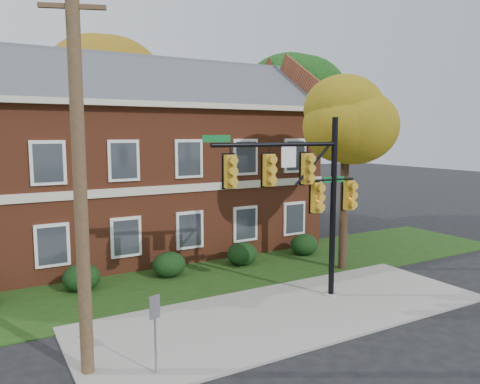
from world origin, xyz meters
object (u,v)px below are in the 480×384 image
hedge_far_right (304,245)px  tree_far_rear (112,88)px  traffic_signal (306,189)px  utility_pole (80,181)px  sign_post (155,322)px  hedge_center (169,265)px  apartment_building (129,152)px  hedge_left (81,278)px  tree_near_right (353,115)px  tree_right_rear (301,98)px  hedge_right (242,254)px

hedge_far_right → tree_far_rear: size_ratio=0.12×
traffic_signal → utility_pole: size_ratio=0.68×
hedge_far_right → utility_pole: utility_pole is taller
hedge_far_right → tree_far_rear: tree_far_rear is taller
tree_far_rear → sign_post: (-4.55, -20.44, -7.46)m
hedge_center → sign_post: (-3.21, -7.34, 0.86)m
apartment_building → hedge_left: 7.73m
tree_near_right → traffic_signal: tree_near_right is taller
apartment_building → traffic_signal: (3.04, -10.35, -0.97)m
tree_right_rear → sign_post: tree_right_rear is taller
utility_pole → sign_post: (1.44, -0.90, -3.41)m
hedge_right → traffic_signal: traffic_signal is taller
hedge_center → utility_pole: 9.02m
hedge_far_right → apartment_building: bearing=143.1°
apartment_building → hedge_far_right: apartment_building is taller
hedge_right → hedge_far_right: size_ratio=1.00×
apartment_building → sign_post: size_ratio=9.21×
hedge_far_right → tree_right_rear: tree_right_rear is taller
hedge_far_right → tree_near_right: (0.22, -2.83, 6.14)m
hedge_far_right → hedge_right: bearing=180.0°
hedge_center → traffic_signal: bearing=-59.2°
hedge_right → utility_pole: (-8.15, -6.44, 4.27)m
tree_far_rear → traffic_signal: (1.70, -18.19, -4.83)m
tree_right_rear → tree_far_rear: 12.20m
hedge_center → traffic_signal: (3.04, -5.10, 3.49)m
hedge_left → apartment_building: bearing=56.3°
hedge_left → tree_near_right: tree_near_right is taller
hedge_right → utility_pole: bearing=-141.7°
apartment_building → tree_right_rear: 11.77m
hedge_left → tree_far_rear: bearing=69.7°
hedge_right → tree_far_rear: bearing=99.4°
tree_far_rear → traffic_signal: tree_far_rear is taller
utility_pole → tree_near_right: bearing=37.4°
tree_near_right → utility_pole: 12.55m
hedge_left → hedge_far_right: size_ratio=1.00×
hedge_far_right → tree_right_rear: bearing=54.8°
apartment_building → hedge_left: size_ratio=13.43×
apartment_building → tree_near_right: size_ratio=2.19×
hedge_left → sign_post: size_ratio=0.69×
hedge_right → sign_post: 9.98m
tree_right_rear → traffic_signal: tree_right_rear is taller
tree_near_right → sign_post: bearing=-156.6°
hedge_center → utility_pole: utility_pole is taller
hedge_center → hedge_far_right: (7.00, 0.00, 0.00)m
tree_right_rear → hedge_left: bearing=-157.6°
apartment_building → utility_pole: 12.58m
apartment_building → hedge_center: apartment_building is taller
tree_near_right → traffic_signal: (-4.18, -2.26, -2.66)m
hedge_far_right → sign_post: (-10.21, -7.34, 0.86)m
tree_right_rear → traffic_signal: size_ratio=1.64×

